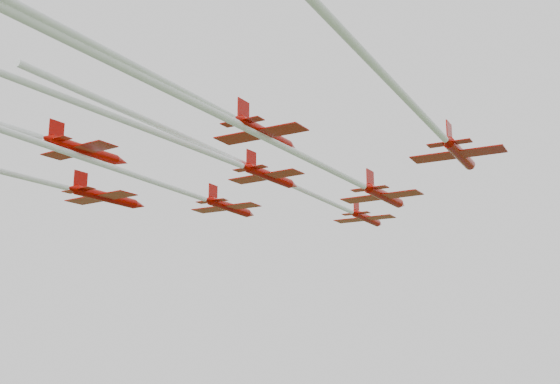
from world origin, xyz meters
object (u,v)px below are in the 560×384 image
Objects in this scene: jet_row2_right at (304,156)px; jet_row3_mid at (179,141)px; jet_row3_right at (404,96)px; jet_row4_right at (184,92)px; jet_lead at (307,192)px; jet_row2_left at (181,191)px.

jet_row3_mid reaches higher than jet_row2_right.
jet_row3_mid is (-8.26, -7.86, 0.92)m from jet_row2_right.
jet_row4_right is (-13.16, -8.03, 0.68)m from jet_row3_right.
jet_lead is at bearing 118.12° from jet_row2_right.
jet_lead is at bearing 125.76° from jet_row3_right.
jet_row2_left is at bearing 130.13° from jet_row3_mid.
jet_lead reaches higher than jet_row3_right.
jet_row4_right is (1.26, -17.51, 0.33)m from jet_row2_right.
jet_row4_right is at bearing -156.03° from jet_row3_right.
jet_row4_right is at bearing -89.74° from jet_row2_right.
jet_row2_right is at bearing -63.74° from jet_lead.
jet_lead is 25.60m from jet_row3_mid.
jet_row4_right is at bearing -52.96° from jet_row2_left.
jet_row2_left reaches higher than jet_row4_right.
jet_row2_right is 11.44m from jet_row3_mid.
jet_row2_right is 1.16× the size of jet_row3_right.
jet_row2_right reaches higher than jet_row3_right.
jet_row3_mid is at bearing -140.30° from jet_row2_right.
jet_row2_left is 22.69m from jet_row2_right.
jet_row3_right is 15.43m from jet_row4_right.
jet_lead is at bearing 104.39° from jet_row4_right.
jet_lead reaches higher than jet_row4_right.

